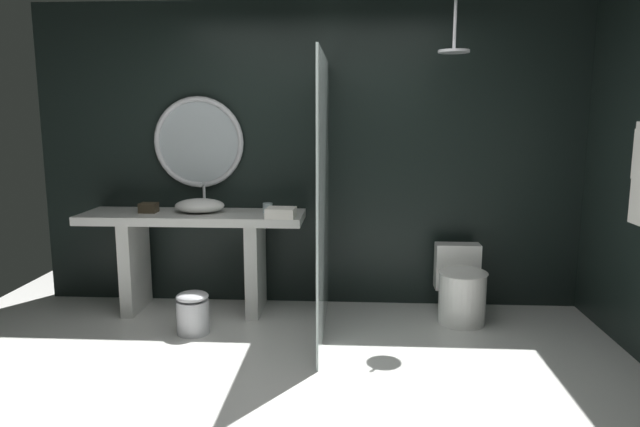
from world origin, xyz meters
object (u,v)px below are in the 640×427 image
(tumbler_cup, at_px, (268,208))
(rain_shower_head, at_px, (454,47))
(toilet, at_px, (461,288))
(folded_hand_towel, at_px, (281,213))
(round_wall_mirror, at_px, (199,142))
(vessel_sink, at_px, (200,205))
(tissue_box, at_px, (149,208))
(waste_bin, at_px, (193,312))

(tumbler_cup, relative_size, rain_shower_head, 0.22)
(toilet, bearing_deg, folded_hand_towel, -176.94)
(round_wall_mirror, xyz_separation_m, toilet, (2.22, -0.36, -1.16))
(vessel_sink, xyz_separation_m, toilet, (2.16, -0.12, -0.64))
(round_wall_mirror, distance_m, folded_hand_towel, 1.03)
(tumbler_cup, relative_size, round_wall_mirror, 0.11)
(round_wall_mirror, height_order, rain_shower_head, rain_shower_head)
(tissue_box, height_order, waste_bin, tissue_box)
(vessel_sink, xyz_separation_m, waste_bin, (0.06, -0.53, -0.74))
(folded_hand_towel, bearing_deg, waste_bin, -152.35)
(tissue_box, xyz_separation_m, toilet, (2.59, -0.09, -0.62))
(tissue_box, bearing_deg, waste_bin, -45.98)
(tumbler_cup, height_order, folded_hand_towel, tumbler_cup)
(folded_hand_towel, bearing_deg, round_wall_mirror, 150.20)
(round_wall_mirror, bearing_deg, tumbler_cup, -19.49)
(tumbler_cup, bearing_deg, folded_hand_towel, -57.29)
(tissue_box, bearing_deg, folded_hand_towel, -8.52)
(vessel_sink, relative_size, waste_bin, 1.25)
(tissue_box, distance_m, folded_hand_towel, 1.15)
(toilet, distance_m, folded_hand_towel, 1.58)
(vessel_sink, relative_size, tissue_box, 2.93)
(tumbler_cup, distance_m, rain_shower_head, 1.94)
(tumbler_cup, bearing_deg, waste_bin, -132.41)
(tissue_box, bearing_deg, rain_shower_head, -3.58)
(round_wall_mirror, height_order, folded_hand_towel, round_wall_mirror)
(vessel_sink, xyz_separation_m, tumbler_cup, (0.57, 0.02, -0.02))
(vessel_sink, bearing_deg, folded_hand_towel, -15.37)
(tumbler_cup, relative_size, tissue_box, 0.59)
(tissue_box, distance_m, rain_shower_head, 2.76)
(round_wall_mirror, relative_size, folded_hand_towel, 3.45)
(tissue_box, distance_m, round_wall_mirror, 0.70)
(toilet, bearing_deg, tumbler_cup, 175.04)
(folded_hand_towel, bearing_deg, rain_shower_head, 0.74)
(tumbler_cup, distance_m, waste_bin, 1.04)
(tissue_box, height_order, round_wall_mirror, round_wall_mirror)
(tissue_box, xyz_separation_m, rain_shower_head, (2.45, -0.15, 1.26))
(tumbler_cup, distance_m, toilet, 1.72)
(vessel_sink, height_order, rain_shower_head, rain_shower_head)
(folded_hand_towel, bearing_deg, toilet, 3.06)
(vessel_sink, distance_m, folded_hand_towel, 0.73)
(round_wall_mirror, distance_m, toilet, 2.52)
(waste_bin, bearing_deg, tumbler_cup, 47.59)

